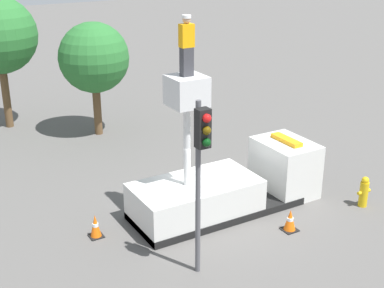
{
  "coord_description": "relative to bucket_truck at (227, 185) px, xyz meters",
  "views": [
    {
      "loc": [
        -8.67,
        -13.2,
        8.56
      ],
      "look_at": [
        -1.7,
        -1.3,
        3.18
      ],
      "focal_mm": 50.0,
      "sensor_mm": 36.0,
      "label": 1
    }
  ],
  "objects": [
    {
      "name": "ground_plane",
      "position": [
        -0.42,
        0.0,
        -0.84
      ],
      "size": [
        120.0,
        120.0,
        0.0
      ],
      "primitive_type": "plane",
      "color": "#565451"
    },
    {
      "name": "traffic_light_pole",
      "position": [
        -2.7,
        -2.74,
        2.6
      ],
      "size": [
        0.34,
        0.57,
        4.86
      ],
      "color": "#515156",
      "rests_on": "ground"
    },
    {
      "name": "bucket_truck",
      "position": [
        0.0,
        0.0,
        0.0
      ],
      "size": [
        6.52,
        2.22,
        4.76
      ],
      "color": "black",
      "rests_on": "ground"
    },
    {
      "name": "traffic_cone_curbside",
      "position": [
        0.88,
        -2.19,
        -0.51
      ],
      "size": [
        0.47,
        0.47,
        0.71
      ],
      "color": "black",
      "rests_on": "ground"
    },
    {
      "name": "worker",
      "position": [
        -1.54,
        0.0,
        4.79
      ],
      "size": [
        0.4,
        0.26,
        1.75
      ],
      "color": "#38383D",
      "rests_on": "bucket_truck"
    },
    {
      "name": "tree_right_bg",
      "position": [
        -1.06,
        9.05,
        2.7
      ],
      "size": [
        3.12,
        3.12,
        5.13
      ],
      "color": "brown",
      "rests_on": "ground"
    },
    {
      "name": "traffic_cone_rear",
      "position": [
        -4.46,
        0.5,
        -0.49
      ],
      "size": [
        0.42,
        0.42,
        0.74
      ],
      "color": "black",
      "rests_on": "ground"
    },
    {
      "name": "fire_hydrant",
      "position": [
        4.06,
        -2.2,
        -0.31
      ],
      "size": [
        0.53,
        0.29,
        1.08
      ],
      "color": "gold",
      "rests_on": "ground"
    }
  ]
}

